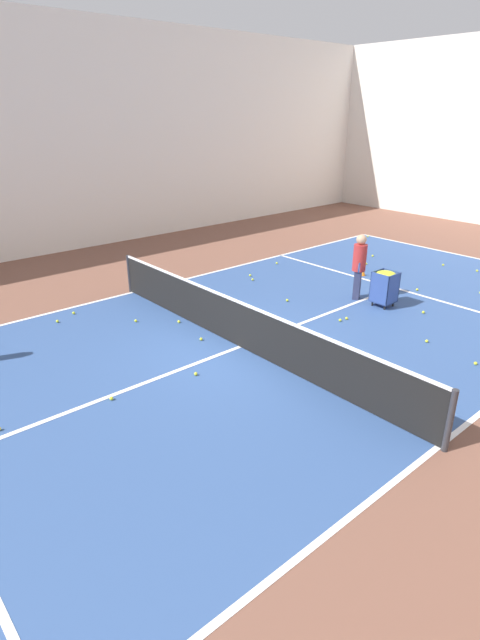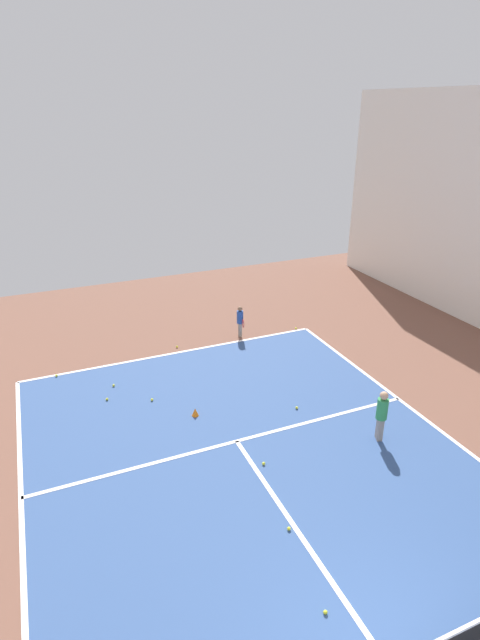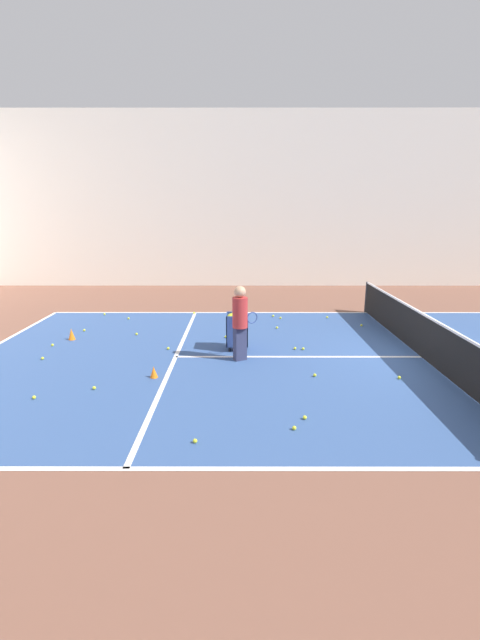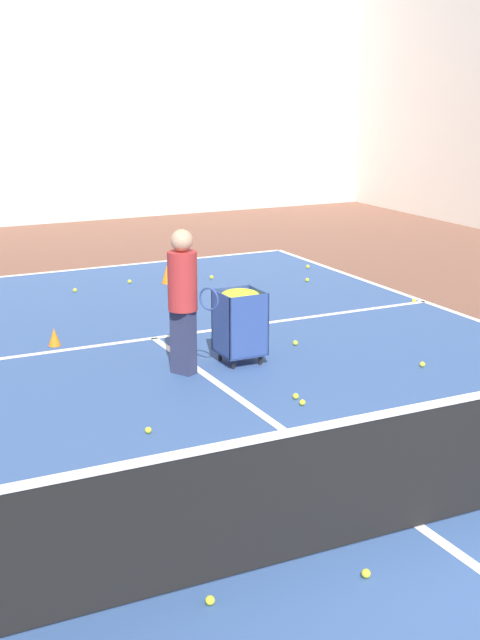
{
  "view_description": "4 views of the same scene",
  "coord_description": "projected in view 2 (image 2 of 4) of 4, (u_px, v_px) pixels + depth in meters",
  "views": [
    {
      "loc": [
        7.42,
        -6.43,
        4.79
      ],
      "look_at": [
        0.0,
        0.0,
        0.64
      ],
      "focal_mm": 28.0,
      "sensor_mm": 36.0,
      "label": 1
    },
    {
      "loc": [
        3.65,
        2.81,
        7.2
      ],
      "look_at": [
        -2.31,
        -11.2,
        0.59
      ],
      "focal_mm": 28.0,
      "sensor_mm": 36.0,
      "label": 2
    },
    {
      "loc": [
        -9.84,
        4.39,
        3.44
      ],
      "look_at": [
        -0.21,
        4.4,
        0.98
      ],
      "focal_mm": 24.0,
      "sensor_mm": 36.0,
      "label": 3
    },
    {
      "loc": [
        -4.19,
        -5.18,
        3.52
      ],
      "look_at": [
        0.6,
        4.47,
        0.56
      ],
      "focal_mm": 50.0,
      "sensor_mm": 36.0,
      "label": 4
    }
  ],
  "objects": [
    {
      "name": "tennis_ball_8",
      "position": [
        297.0,
        408.0,
        12.8
      ],
      "size": [
        0.07,
        0.07,
        0.07
      ],
      "primitive_type": "sphere",
      "color": "yellow",
      "rests_on": "ground"
    },
    {
      "name": "line_service_near",
      "position": [
        237.0,
        441.0,
        11.59
      ],
      "size": [
        9.32,
        0.1,
        0.0
      ],
      "primitive_type": "cube",
      "color": "white",
      "rests_on": "ground"
    },
    {
      "name": "training_cone_0",
      "position": [
        195.0,
        412.0,
        12.5
      ],
      "size": [
        0.17,
        0.17,
        0.21
      ],
      "primitive_type": "cone",
      "color": "orange",
      "rests_on": "ground"
    },
    {
      "name": "tennis_ball_35",
      "position": [
        296.0,
        328.0,
        17.34
      ],
      "size": [
        0.07,
        0.07,
        0.07
      ],
      "primitive_type": "sphere",
      "color": "yellow",
      "rests_on": "ground"
    },
    {
      "name": "tennis_ball_25",
      "position": [
        152.0,
        400.0,
        13.15
      ],
      "size": [
        0.07,
        0.07,
        0.07
      ],
      "primitive_type": "sphere",
      "color": "yellow",
      "rests_on": "ground"
    },
    {
      "name": "child_midcourt",
      "position": [
        382.0,
        412.0,
        11.38
      ],
      "size": [
        0.33,
        0.33,
        1.28
      ],
      "rotation": [
        0.0,
        0.0,
        1.2
      ],
      "color": "gray",
      "rests_on": "ground"
    },
    {
      "name": "tennis_ball_9",
      "position": [
        289.0,
        529.0,
        9.16
      ],
      "size": [
        0.07,
        0.07,
        0.07
      ],
      "primitive_type": "sphere",
      "color": "yellow",
      "rests_on": "ground"
    },
    {
      "name": "player_near_baseline",
      "position": [
        240.0,
        320.0,
        16.58
      ],
      "size": [
        0.26,
        0.56,
        1.08
      ],
      "rotation": [
        0.0,
        0.0,
        1.36
      ],
      "color": "gray",
      "rests_on": "ground"
    },
    {
      "name": "tennis_ball_37",
      "position": [
        56.0,
        375.0,
        14.32
      ],
      "size": [
        0.07,
        0.07,
        0.07
      ],
      "primitive_type": "sphere",
      "color": "yellow",
      "rests_on": "ground"
    },
    {
      "name": "tennis_ball_32",
      "position": [
        107.0,
        399.0,
        13.17
      ],
      "size": [
        0.07,
        0.07,
        0.07
      ],
      "primitive_type": "sphere",
      "color": "yellow",
      "rests_on": "ground"
    },
    {
      "name": "tennis_ball_13",
      "position": [
        264.0,
        463.0,
        10.82
      ],
      "size": [
        0.07,
        0.07,
        0.07
      ],
      "primitive_type": "sphere",
      "color": "yellow",
      "rests_on": "ground"
    },
    {
      "name": "line_baseline_near",
      "position": [
        177.0,
        353.0,
        15.71
      ],
      "size": [
        9.32,
        0.1,
        0.0
      ],
      "primitive_type": "cube",
      "color": "white",
      "rests_on": "ground"
    },
    {
      "name": "tennis_ball_36",
      "position": [
        325.0,
        612.0,
        7.65
      ],
      "size": [
        0.07,
        0.07,
        0.07
      ],
      "primitive_type": "sphere",
      "color": "yellow",
      "rests_on": "ground"
    },
    {
      "name": "tennis_ball_5",
      "position": [
        114.0,
        385.0,
        13.82
      ],
      "size": [
        0.07,
        0.07,
        0.07
      ],
      "primitive_type": "sphere",
      "color": "yellow",
      "rests_on": "ground"
    },
    {
      "name": "tennis_ball_30",
      "position": [
        177.0,
        347.0,
        16.02
      ],
      "size": [
        0.07,
        0.07,
        0.07
      ],
      "primitive_type": "sphere",
      "color": "yellow",
      "rests_on": "ground"
    }
  ]
}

